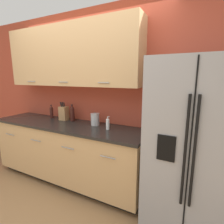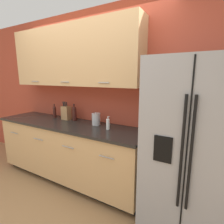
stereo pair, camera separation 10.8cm
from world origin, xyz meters
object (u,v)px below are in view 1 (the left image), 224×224
at_px(refrigerator, 191,147).
at_px(knife_block, 64,113).
at_px(steel_canister, 95,119).
at_px(wine_bottle, 72,113).
at_px(oil_bottle, 52,112).
at_px(soap_dispenser, 108,124).

distance_m(refrigerator, knife_block, 1.94).
bearing_deg(steel_canister, refrigerator, -8.16).
bearing_deg(wine_bottle, oil_bottle, 179.92).
xyz_separation_m(knife_block, soap_dispenser, (0.89, -0.14, -0.04)).
bearing_deg(knife_block, wine_bottle, 4.17).
distance_m(wine_bottle, steel_canister, 0.46).
relative_size(refrigerator, soap_dispenser, 10.05).
bearing_deg(soap_dispenser, refrigerator, -4.55).
height_order(soap_dispenser, steel_canister, steel_canister).
bearing_deg(soap_dispenser, oil_bottle, 172.79).
xyz_separation_m(knife_block, steel_canister, (0.62, -0.03, -0.03)).
distance_m(soap_dispenser, steel_canister, 0.29).
height_order(soap_dispenser, oil_bottle, oil_bottle).
xyz_separation_m(knife_block, oil_bottle, (-0.29, 0.01, -0.01)).
xyz_separation_m(wine_bottle, oil_bottle, (-0.45, 0.00, -0.02)).
height_order(wine_bottle, oil_bottle, wine_bottle).
bearing_deg(refrigerator, knife_block, 173.53).
bearing_deg(refrigerator, steel_canister, 171.84).
height_order(knife_block, steel_canister, knife_block).
relative_size(refrigerator, oil_bottle, 7.92).
bearing_deg(refrigerator, oil_bottle, 174.04).
relative_size(knife_block, soap_dispenser, 1.67).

